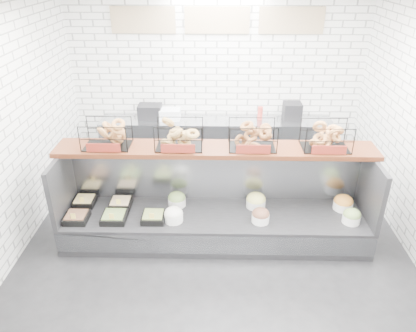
{
  "coord_description": "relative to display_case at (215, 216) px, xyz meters",
  "views": [
    {
      "loc": [
        0.01,
        -4.17,
        3.43
      ],
      "look_at": [
        -0.1,
        0.45,
        1.02
      ],
      "focal_mm": 35.0,
      "sensor_mm": 36.0,
      "label": 1
    }
  ],
  "objects": [
    {
      "name": "display_case",
      "position": [
        0.0,
        0.0,
        0.0
      ],
      "size": [
        4.0,
        0.9,
        1.2
      ],
      "color": "black",
      "rests_on": "ground"
    },
    {
      "name": "room_shell",
      "position": [
        0.0,
        0.26,
        1.73
      ],
      "size": [
        5.02,
        5.51,
        3.01
      ],
      "color": "white",
      "rests_on": "ground"
    },
    {
      "name": "prep_counter",
      "position": [
        -0.0,
        2.09,
        0.14
      ],
      "size": [
        4.0,
        0.6,
        1.2
      ],
      "color": "#93969B",
      "rests_on": "ground"
    },
    {
      "name": "bagel_shelf",
      "position": [
        0.0,
        0.17,
        1.06
      ],
      "size": [
        4.1,
        0.5,
        0.4
      ],
      "color": "#3B180C",
      "rests_on": "display_case"
    },
    {
      "name": "ground",
      "position": [
        0.0,
        -0.35,
        -0.33
      ],
      "size": [
        5.5,
        5.5,
        0.0
      ],
      "primitive_type": "plane",
      "color": "black",
      "rests_on": "ground"
    }
  ]
}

